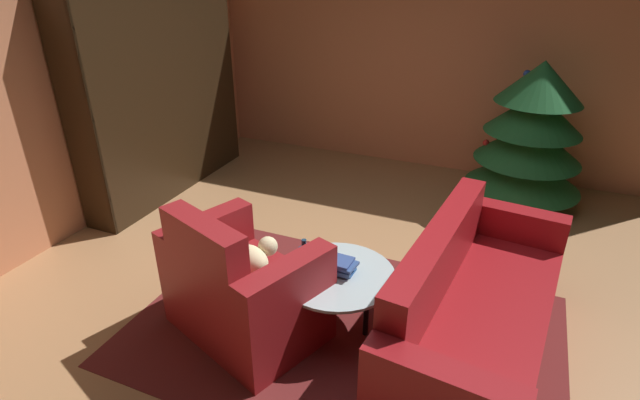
{
  "coord_description": "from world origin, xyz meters",
  "views": [
    {
      "loc": [
        0.92,
        -2.69,
        2.25
      ],
      "look_at": [
        -0.22,
        0.02,
        0.78
      ],
      "focal_mm": 27.47,
      "sensor_mm": 36.0,
      "label": 1
    }
  ],
  "objects_px": {
    "couch_red": "(472,315)",
    "coffee_table": "(337,278)",
    "decorated_tree": "(531,135)",
    "armchair_red": "(242,290)",
    "book_stack_on_table": "(340,266)",
    "bookshelf_unit": "(170,87)",
    "bottle_on_table": "(304,260)"
  },
  "relations": [
    {
      "from": "bookshelf_unit",
      "to": "armchair_red",
      "type": "relative_size",
      "value": 1.87
    },
    {
      "from": "couch_red",
      "to": "bookshelf_unit",
      "type": "bearing_deg",
      "value": 156.23
    },
    {
      "from": "bottle_on_table",
      "to": "decorated_tree",
      "type": "xyz_separation_m",
      "value": [
        1.23,
        2.55,
        0.19
      ]
    },
    {
      "from": "bookshelf_unit",
      "to": "coffee_table",
      "type": "relative_size",
      "value": 2.82
    },
    {
      "from": "couch_red",
      "to": "decorated_tree",
      "type": "bearing_deg",
      "value": 85.48
    },
    {
      "from": "coffee_table",
      "to": "book_stack_on_table",
      "type": "height_order",
      "value": "book_stack_on_table"
    },
    {
      "from": "couch_red",
      "to": "decorated_tree",
      "type": "height_order",
      "value": "decorated_tree"
    },
    {
      "from": "couch_red",
      "to": "coffee_table",
      "type": "relative_size",
      "value": 2.58
    },
    {
      "from": "coffee_table",
      "to": "book_stack_on_table",
      "type": "bearing_deg",
      "value": 59.75
    },
    {
      "from": "bookshelf_unit",
      "to": "armchair_red",
      "type": "distance_m",
      "value": 2.7
    },
    {
      "from": "bookshelf_unit",
      "to": "bottle_on_table",
      "type": "distance_m",
      "value": 2.79
    },
    {
      "from": "bookshelf_unit",
      "to": "couch_red",
      "type": "distance_m",
      "value": 3.64
    },
    {
      "from": "armchair_red",
      "to": "bottle_on_table",
      "type": "height_order",
      "value": "armchair_red"
    },
    {
      "from": "bookshelf_unit",
      "to": "book_stack_on_table",
      "type": "distance_m",
      "value": 2.92
    },
    {
      "from": "bookshelf_unit",
      "to": "decorated_tree",
      "type": "bearing_deg",
      "value": 15.27
    },
    {
      "from": "bottle_on_table",
      "to": "armchair_red",
      "type": "bearing_deg",
      "value": -150.12
    },
    {
      "from": "couch_red",
      "to": "bottle_on_table",
      "type": "relative_size",
      "value": 7.97
    },
    {
      "from": "bookshelf_unit",
      "to": "bottle_on_table",
      "type": "bearing_deg",
      "value": -35.95
    },
    {
      "from": "couch_red",
      "to": "bottle_on_table",
      "type": "distance_m",
      "value": 1.08
    },
    {
      "from": "bottle_on_table",
      "to": "decorated_tree",
      "type": "height_order",
      "value": "decorated_tree"
    },
    {
      "from": "book_stack_on_table",
      "to": "decorated_tree",
      "type": "distance_m",
      "value": 2.67
    },
    {
      "from": "couch_red",
      "to": "bottle_on_table",
      "type": "xyz_separation_m",
      "value": [
        -1.04,
        -0.17,
        0.24
      ]
    },
    {
      "from": "bookshelf_unit",
      "to": "armchair_red",
      "type": "height_order",
      "value": "bookshelf_unit"
    },
    {
      "from": "armchair_red",
      "to": "couch_red",
      "type": "relative_size",
      "value": 0.58
    },
    {
      "from": "couch_red",
      "to": "coffee_table",
      "type": "height_order",
      "value": "couch_red"
    },
    {
      "from": "decorated_tree",
      "to": "couch_red",
      "type": "bearing_deg",
      "value": -94.52
    },
    {
      "from": "bookshelf_unit",
      "to": "bottle_on_table",
      "type": "xyz_separation_m",
      "value": [
        2.22,
        -1.61,
        -0.53
      ]
    },
    {
      "from": "bottle_on_table",
      "to": "decorated_tree",
      "type": "bearing_deg",
      "value": 64.24
    },
    {
      "from": "coffee_table",
      "to": "armchair_red",
      "type": "bearing_deg",
      "value": -153.41
    },
    {
      "from": "couch_red",
      "to": "book_stack_on_table",
      "type": "relative_size",
      "value": 8.56
    },
    {
      "from": "couch_red",
      "to": "decorated_tree",
      "type": "xyz_separation_m",
      "value": [
        0.19,
        2.38,
        0.42
      ]
    },
    {
      "from": "armchair_red",
      "to": "decorated_tree",
      "type": "bearing_deg",
      "value": 60.12
    }
  ]
}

